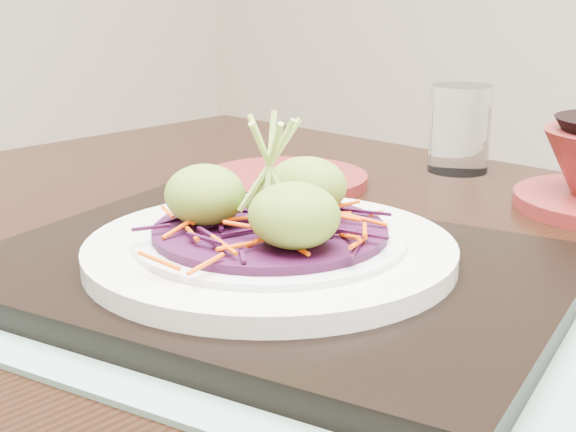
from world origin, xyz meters
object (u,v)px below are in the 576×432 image
Objects in this scene: white_plate at (270,249)px; terracotta_side_plate at (285,180)px; water_glass at (460,129)px; serving_tray at (270,272)px; dining_table at (361,383)px.

terracotta_side_plate is (-0.18, 0.24, -0.02)m from white_plate.
water_glass reaches higher than white_plate.
white_plate is at bearing -52.46° from terracotta_side_plate.
serving_tray reaches higher than terracotta_side_plate.
water_glass reaches higher than serving_tray.
dining_table is 0.38m from water_glass.
dining_table is at bearing -73.80° from water_glass.
terracotta_side_plate reaches higher than dining_table.
water_glass is (-0.07, 0.42, 0.02)m from white_plate.
white_plate is 2.66× the size of water_glass.
water_glass is at bearing 90.49° from serving_tray.
water_glass reaches higher than terracotta_side_plate.
white_plate is 0.30m from terracotta_side_plate.
dining_table is 0.16m from white_plate.
white_plate is at bearing -80.25° from water_glass.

